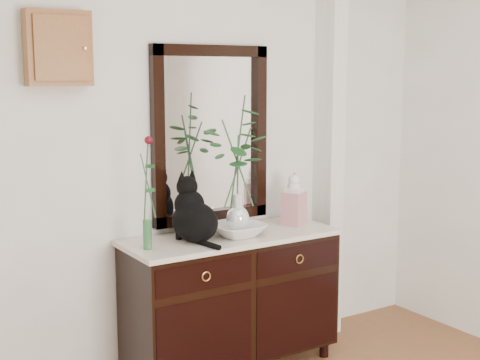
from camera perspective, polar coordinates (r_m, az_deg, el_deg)
wall_back at (r=4.14m, az=-3.78°, el=2.58°), size 3.60×0.04×2.70m
pilaster at (r=4.64m, az=7.61°, el=3.22°), size 0.12×0.20×2.70m
sideboard at (r=4.17m, az=-0.75°, el=-9.71°), size 1.33×0.52×0.82m
wall_mirror at (r=4.17m, az=-2.50°, el=3.87°), size 0.80×0.06×1.10m
key_cabinet at (r=3.74m, az=-15.25°, el=10.80°), size 0.35×0.10×0.40m
cat at (r=3.87m, az=-3.88°, el=-2.46°), size 0.32×0.37×0.39m
lotus_bowl at (r=4.02m, az=-0.19°, el=-4.28°), size 0.33×0.33×0.08m
vase_branches at (r=3.94m, az=-0.20°, el=1.37°), size 0.44×0.44×0.84m
bud_vase_rose at (r=3.70m, az=-7.99°, el=-1.05°), size 0.10×0.10×0.64m
ginger_jar at (r=4.31m, az=4.63°, el=-1.61°), size 0.17×0.17×0.34m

